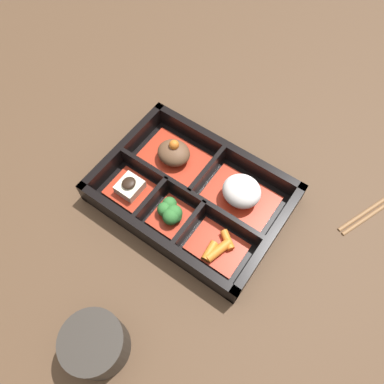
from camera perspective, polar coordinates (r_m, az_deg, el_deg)
name	(u,v)px	position (r m, az deg, el deg)	size (l,w,h in m)	color
ground_plane	(192,199)	(0.67, 0.00, -1.03)	(3.00, 3.00, 0.00)	#4C3523
bento_base	(192,197)	(0.67, 0.00, -0.83)	(0.32, 0.23, 0.01)	black
bento_rim	(191,194)	(0.65, -0.19, -0.26)	(0.32, 0.23, 0.05)	black
bowl_stew	(174,155)	(0.69, -2.78, 5.72)	(0.12, 0.09, 0.05)	#B22D19
bowl_rice	(241,193)	(0.65, 7.51, -0.12)	(0.12, 0.09, 0.05)	#B22D19
bowl_tofu	(130,188)	(0.67, -9.40, 0.60)	(0.08, 0.07, 0.03)	#B22D19
bowl_greens	(171,213)	(0.63, -3.29, -3.18)	(0.06, 0.07, 0.03)	#B22D19
bowl_carrots	(217,247)	(0.62, 3.91, -8.40)	(0.09, 0.07, 0.02)	#B22D19
tea_cup	(96,344)	(0.58, -14.47, -21.56)	(0.09, 0.09, 0.07)	#2D2823
chopsticks	(384,202)	(0.75, 27.26, -1.42)	(0.09, 0.20, 0.01)	brown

